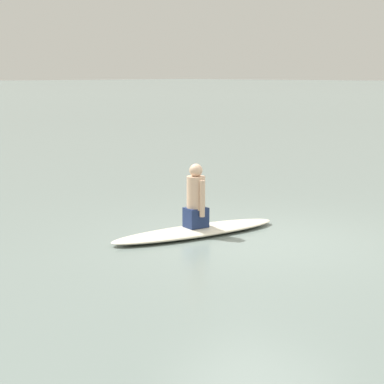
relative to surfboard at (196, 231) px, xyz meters
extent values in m
plane|color=slate|center=(-0.37, 0.92, -0.06)|extent=(400.00, 400.00, 0.00)
ellipsoid|color=silver|center=(0.00, 0.00, 0.00)|extent=(3.06, 1.35, 0.12)
cube|color=navy|center=(0.00, 0.00, 0.22)|extent=(0.39, 0.34, 0.31)
cylinder|color=#D6AD8E|center=(0.00, 0.00, 0.62)|extent=(0.35, 0.35, 0.52)
sphere|color=#D6AD8E|center=(0.00, 0.00, 0.97)|extent=(0.21, 0.21, 0.21)
cylinder|color=#D6AD8E|center=(-0.04, -0.17, 0.55)|extent=(0.10, 0.10, 0.57)
cylinder|color=#D6AD8E|center=(0.04, 0.17, 0.55)|extent=(0.10, 0.10, 0.57)
camera|label=1|loc=(7.56, 7.23, 2.47)|focal=63.38mm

